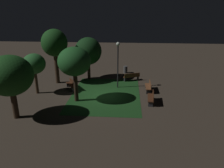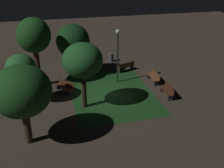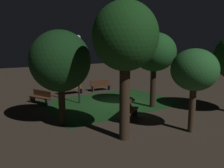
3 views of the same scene
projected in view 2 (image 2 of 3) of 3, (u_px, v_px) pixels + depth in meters
name	position (u px, v px, depth m)	size (l,w,h in m)	color
ground_plane	(107.00, 95.00, 21.05)	(60.00, 60.00, 0.00)	#3D3328
grass_lawn	(111.00, 93.00, 21.33)	(8.75, 6.25, 0.01)	#194219
bench_corner	(168.00, 90.00, 20.64)	(1.83, 0.61, 0.88)	#422314
bench_by_lamp	(154.00, 77.00, 23.02)	(1.80, 0.49, 0.88)	brown
bench_front_left	(65.00, 86.00, 21.33)	(1.75, 1.42, 0.88)	#422314
bench_back_row	(126.00, 66.00, 25.23)	(1.13, 1.85, 0.88)	#512D19
tree_back_left	(34.00, 36.00, 20.84)	(2.61, 2.61, 5.62)	#38281C
tree_left_canopy	(73.00, 41.00, 23.31)	(2.90, 2.90, 4.62)	#2D2116
tree_tall_center	(83.00, 61.00, 17.89)	(2.71, 2.71, 4.69)	#2D2116
tree_near_wall	(22.00, 92.00, 14.28)	(3.19, 3.19, 4.67)	#38281C
tree_lawn_side	(21.00, 68.00, 18.54)	(2.05, 2.05, 3.77)	#423021
lamp_post_plaza_west	(118.00, 47.00, 21.89)	(0.36, 0.36, 4.55)	black
trash_bin	(111.00, 57.00, 27.61)	(0.49, 0.49, 0.86)	#4C4C4C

